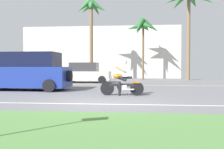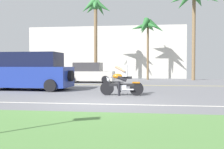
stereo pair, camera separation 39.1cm
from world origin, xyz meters
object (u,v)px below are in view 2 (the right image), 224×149
(parked_car_0, at_px, (29,72))
(parked_car_1, at_px, (90,73))
(palm_tree_0, at_px, (148,28))
(palm_tree_2, at_px, (96,13))
(suv_nearby, at_px, (28,72))
(motorcyclist, at_px, (122,80))

(parked_car_0, bearing_deg, parked_car_1, -11.38)
(palm_tree_0, xyz_separation_m, palm_tree_2, (-4.69, -1.86, 1.15))
(suv_nearby, bearing_deg, palm_tree_0, 61.46)
(parked_car_1, height_order, palm_tree_2, palm_tree_2)
(suv_nearby, relative_size, palm_tree_0, 0.84)
(suv_nearby, height_order, parked_car_1, suv_nearby)
(motorcyclist, relative_size, parked_car_1, 0.52)
(motorcyclist, xyz_separation_m, parked_car_1, (-3.40, 8.94, 0.06))
(motorcyclist, distance_m, palm_tree_0, 14.62)
(parked_car_1, relative_size, palm_tree_2, 0.50)
(parked_car_1, bearing_deg, motorcyclist, -69.16)
(suv_nearby, bearing_deg, motorcyclist, -21.48)
(motorcyclist, bearing_deg, parked_car_0, 131.96)
(motorcyclist, bearing_deg, parked_car_1, 110.84)
(motorcyclist, height_order, palm_tree_0, palm_tree_0)
(palm_tree_0, bearing_deg, suv_nearby, -118.54)
(parked_car_0, relative_size, parked_car_1, 1.14)
(motorcyclist, xyz_separation_m, palm_tree_0, (1.13, 13.94, 4.25))
(parked_car_0, bearing_deg, suv_nearby, -64.89)
(palm_tree_0, bearing_deg, palm_tree_2, -158.39)
(parked_car_0, bearing_deg, palm_tree_0, 20.78)
(suv_nearby, xyz_separation_m, parked_car_0, (-3.74, 7.99, -0.20))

